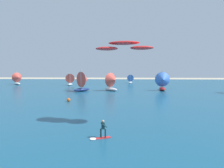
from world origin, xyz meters
TOP-DOWN VIEW (x-y plane):
  - ocean at (0.00, 50.62)m, footprint 160.00×90.00m
  - kitesurfer at (-1.23, 14.39)m, footprint 2.03×1.20m
  - kite at (0.89, 19.46)m, footprint 6.82×3.36m
  - sailboat_leading at (-34.93, 65.18)m, footprint 4.21×4.11m
  - sailboat_anchored_offshore at (-16.28, 64.32)m, footprint 3.10×3.68m
  - sailboat_center_horizon at (-1.46, 49.10)m, footprint 4.69×4.67m
  - sailboat_mid_left at (11.71, 50.16)m, footprint 4.00×4.72m
  - sailboat_far_left at (-8.86, 48.43)m, footprint 4.99×5.04m
  - sailboat_outermost at (4.54, 73.75)m, footprint 2.79×3.18m
  - marker_buoy at (-8.94, 32.92)m, footprint 0.67×0.67m

SIDE VIEW (x-z plane):
  - ocean at x=0.00m, z-range 0.00..0.10m
  - marker_buoy at x=-8.94m, z-range 0.10..0.77m
  - kitesurfer at x=-1.23m, z-range -0.13..1.54m
  - sailboat_outermost at x=4.54m, z-range -0.05..3.53m
  - sailboat_anchored_offshore at x=-16.28m, z-range -0.08..4.28m
  - sailboat_leading at x=-34.93m, z-range -0.10..4.62m
  - sailboat_center_horizon at x=-1.46m, z-range -0.12..5.18m
  - sailboat_mid_left at x=11.71m, z-range -0.13..5.37m
  - sailboat_far_left at x=-8.86m, z-range -0.14..5.54m
  - kite at x=0.89m, z-range 8.34..9.33m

